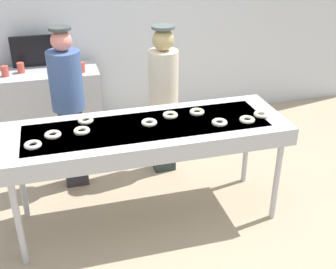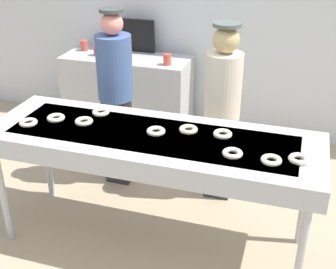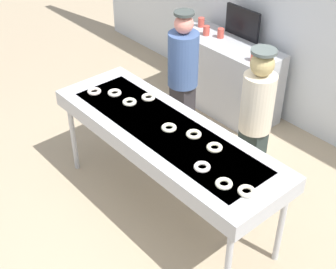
# 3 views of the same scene
# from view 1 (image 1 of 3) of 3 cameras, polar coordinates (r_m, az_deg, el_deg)

# --- Properties ---
(ground_plane) EXTENTS (16.00, 16.00, 0.00)m
(ground_plane) POSITION_cam_1_polar(r_m,az_deg,el_deg) (4.28, -2.53, -10.85)
(ground_plane) COLOR tan
(back_wall) EXTENTS (8.00, 0.12, 3.08)m
(back_wall) POSITION_cam_1_polar(r_m,az_deg,el_deg) (5.73, -8.29, 16.03)
(back_wall) COLOR silver
(back_wall) RESTS_ON ground
(fryer_conveyor) EXTENTS (2.52, 0.83, 1.00)m
(fryer_conveyor) POSITION_cam_1_polar(r_m,az_deg,el_deg) (3.78, -2.81, 0.06)
(fryer_conveyor) COLOR #B7BABF
(fryer_conveyor) RESTS_ON ground
(sugar_donut_0) EXTENTS (0.19, 0.19, 0.04)m
(sugar_donut_0) POSITION_cam_1_polar(r_m,az_deg,el_deg) (3.68, -15.18, -0.02)
(sugar_donut_0) COLOR white
(sugar_donut_0) RESTS_ON fryer_conveyor
(sugar_donut_1) EXTENTS (0.17, 0.17, 0.04)m
(sugar_donut_1) POSITION_cam_1_polar(r_m,az_deg,el_deg) (3.97, 3.91, 3.04)
(sugar_donut_1) COLOR #EFE9C2
(sugar_donut_1) RESTS_ON fryer_conveyor
(sugar_donut_2) EXTENTS (0.19, 0.19, 0.04)m
(sugar_donut_2) POSITION_cam_1_polar(r_m,az_deg,el_deg) (3.69, -11.48, 0.49)
(sugar_donut_2) COLOR #EEECCC
(sugar_donut_2) RESTS_ON fryer_conveyor
(sugar_donut_3) EXTENTS (0.19, 0.19, 0.04)m
(sugar_donut_3) POSITION_cam_1_polar(r_m,az_deg,el_deg) (3.56, -17.65, -1.34)
(sugar_donut_3) COLOR white
(sugar_donut_3) RESTS_ON fryer_conveyor
(sugar_donut_4) EXTENTS (0.18, 0.18, 0.04)m
(sugar_donut_4) POSITION_cam_1_polar(r_m,az_deg,el_deg) (3.88, 10.55, 1.96)
(sugar_donut_4) COLOR #F0F1CD
(sugar_donut_4) RESTS_ON fryer_conveyor
(sugar_donut_5) EXTENTS (0.17, 0.17, 0.04)m
(sugar_donut_5) POSITION_cam_1_polar(r_m,az_deg,el_deg) (3.87, -10.99, 1.87)
(sugar_donut_5) COLOR #EFE7CC
(sugar_donut_5) RESTS_ON fryer_conveyor
(sugar_donut_6) EXTENTS (0.16, 0.16, 0.04)m
(sugar_donut_6) POSITION_cam_1_polar(r_m,az_deg,el_deg) (4.01, 12.38, 2.64)
(sugar_donut_6) COLOR white
(sugar_donut_6) RESTS_ON fryer_conveyor
(sugar_donut_7) EXTENTS (0.17, 0.17, 0.04)m
(sugar_donut_7) POSITION_cam_1_polar(r_m,az_deg,el_deg) (3.76, -2.55, 1.61)
(sugar_donut_7) COLOR #EBEEC9
(sugar_donut_7) RESTS_ON fryer_conveyor
(sugar_donut_8) EXTENTS (0.17, 0.17, 0.04)m
(sugar_donut_8) POSITION_cam_1_polar(r_m,az_deg,el_deg) (3.79, 6.91, 1.62)
(sugar_donut_8) COLOR silver
(sugar_donut_8) RESTS_ON fryer_conveyor
(sugar_donut_9) EXTENTS (0.17, 0.17, 0.04)m
(sugar_donut_9) POSITION_cam_1_polar(r_m,az_deg,el_deg) (3.90, 0.31, 2.62)
(sugar_donut_9) COLOR #F3ECC6
(sugar_donut_9) RESTS_ON fryer_conveyor
(worker_baker) EXTENTS (0.33, 0.33, 1.72)m
(worker_baker) POSITION_cam_1_polar(r_m,az_deg,el_deg) (4.41, -13.21, 4.32)
(worker_baker) COLOR #2C292D
(worker_baker) RESTS_ON ground
(worker_assistant) EXTENTS (0.32, 0.32, 1.66)m
(worker_assistant) POSITION_cam_1_polar(r_m,az_deg,el_deg) (4.59, -0.61, 5.48)
(worker_assistant) COLOR #27322F
(worker_assistant) RESTS_ON ground
(prep_counter) EXTENTS (1.48, 0.58, 0.96)m
(prep_counter) POSITION_cam_1_polar(r_m,az_deg,el_deg) (5.58, -16.67, 3.34)
(prep_counter) COLOR #B7BABF
(prep_counter) RESTS_ON ground
(paper_cup_1) EXTENTS (0.08, 0.08, 0.12)m
(paper_cup_1) POSITION_cam_1_polar(r_m,az_deg,el_deg) (5.36, -21.01, 7.93)
(paper_cup_1) COLOR #CC4C3F
(paper_cup_1) RESTS_ON prep_counter
(paper_cup_2) EXTENTS (0.08, 0.08, 0.12)m
(paper_cup_2) POSITION_cam_1_polar(r_m,az_deg,el_deg) (5.43, -19.12, 8.45)
(paper_cup_2) COLOR #CC4C3F
(paper_cup_2) RESTS_ON prep_counter
(paper_cup_3) EXTENTS (0.08, 0.08, 0.12)m
(paper_cup_3) POSITION_cam_1_polar(r_m,az_deg,el_deg) (5.26, -11.51, 8.84)
(paper_cup_3) COLOR #CC4C3F
(paper_cup_3) RESTS_ON prep_counter
(menu_display) EXTENTS (0.53, 0.04, 0.38)m
(menu_display) POSITION_cam_1_polar(r_m,az_deg,el_deg) (5.58, -17.62, 10.60)
(menu_display) COLOR black
(menu_display) RESTS_ON prep_counter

